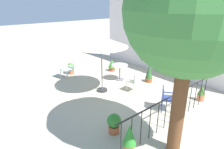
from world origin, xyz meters
TOP-DOWN VIEW (x-y plane):
  - ground_plane at (0.00, 0.00)m, footprint 60.00×60.00m
  - villa_facade at (0.00, 3.87)m, footprint 8.69×0.30m
  - terrace_railing at (3.03, -0.00)m, footprint 0.03×4.72m
  - shade_tree at (3.80, -0.98)m, footprint 2.90×2.76m
  - patio_umbrella_0 at (-0.29, -0.15)m, footprint 2.13×2.13m
  - cafe_table_0 at (-0.73, 1.30)m, footprint 0.78×0.78m
  - patio_chair_0 at (2.43, 0.58)m, footprint 0.67×0.67m
  - patio_chair_1 at (0.66, 0.88)m, footprint 0.49×0.46m
  - patio_chair_2 at (-2.61, -0.61)m, footprint 0.59×0.59m
  - potted_plant_0 at (2.91, 2.21)m, footprint 0.28×0.28m
  - potted_plant_1 at (-3.02, -0.10)m, footprint 0.40×0.40m
  - potted_plant_2 at (-1.99, 1.88)m, footprint 0.42×0.42m
  - potted_plant_3 at (0.37, 2.18)m, footprint 0.35×0.35m
  - potted_plant_4 at (2.19, -1.66)m, footprint 0.41×0.41m
  - potted_plant_5 at (3.05, -1.91)m, footprint 0.35×0.35m

SIDE VIEW (x-z plane):
  - ground_plane at x=0.00m, z-range 0.00..0.00m
  - potted_plant_0 at x=2.91m, z-range 0.00..0.64m
  - potted_plant_4 at x=2.19m, z-range 0.03..0.63m
  - potted_plant_2 at x=-1.99m, z-range 0.03..0.67m
  - potted_plant_1 at x=-3.02m, z-range 0.06..0.68m
  - potted_plant_3 at x=0.37m, z-range -0.01..0.85m
  - potted_plant_5 at x=3.05m, z-range 0.03..0.86m
  - patio_chair_1 at x=0.66m, z-range 0.07..0.94m
  - patio_chair_0 at x=2.43m, z-range 0.08..0.94m
  - cafe_table_0 at x=-0.73m, z-range 0.15..0.92m
  - patio_chair_2 at x=-2.61m, z-range 0.08..1.03m
  - terrace_railing at x=3.03m, z-range 0.17..1.19m
  - villa_facade at x=0.00m, z-range 0.00..3.99m
  - patio_umbrella_0 at x=-0.29m, z-range 0.92..3.31m
  - shade_tree at x=3.80m, z-range 1.04..5.88m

